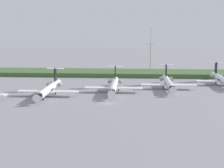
{
  "coord_description": "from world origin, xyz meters",
  "views": [
    {
      "loc": [
        7.92,
        -102.03,
        25.65
      ],
      "look_at": [
        0.0,
        20.15,
        3.0
      ],
      "focal_mm": 49.9,
      "sensor_mm": 36.0,
      "label": 1
    }
  ],
  "objects_px": {
    "regional_jet_third": "(114,85)",
    "regional_jet_second": "(49,89)",
    "regional_jet_fourth": "(168,83)",
    "antenna_mast": "(151,55)",
    "regional_jet_fifth": "(222,79)"
  },
  "relations": [
    {
      "from": "regional_jet_third",
      "to": "regional_jet_fifth",
      "type": "height_order",
      "value": "same"
    },
    {
      "from": "regional_jet_fifth",
      "to": "antenna_mast",
      "type": "height_order",
      "value": "antenna_mast"
    },
    {
      "from": "regional_jet_fourth",
      "to": "antenna_mast",
      "type": "xyz_separation_m",
      "value": [
        -5.26,
        41.47,
        7.73
      ]
    },
    {
      "from": "regional_jet_third",
      "to": "regional_jet_second",
      "type": "bearing_deg",
      "value": -160.94
    },
    {
      "from": "regional_jet_second",
      "to": "regional_jet_fourth",
      "type": "bearing_deg",
      "value": 19.2
    },
    {
      "from": "regional_jet_second",
      "to": "regional_jet_fifth",
      "type": "distance_m",
      "value": 76.0
    },
    {
      "from": "regional_jet_fourth",
      "to": "regional_jet_fifth",
      "type": "relative_size",
      "value": 1.0
    },
    {
      "from": "regional_jet_third",
      "to": "antenna_mast",
      "type": "xyz_separation_m",
      "value": [
        17.2,
        49.36,
        7.73
      ]
    },
    {
      "from": "regional_jet_fifth",
      "to": "antenna_mast",
      "type": "distance_m",
      "value": 44.04
    },
    {
      "from": "regional_jet_second",
      "to": "antenna_mast",
      "type": "relative_size",
      "value": 1.25
    },
    {
      "from": "regional_jet_third",
      "to": "regional_jet_fifth",
      "type": "distance_m",
      "value": 50.5
    },
    {
      "from": "regional_jet_second",
      "to": "antenna_mast",
      "type": "distance_m",
      "value": 71.38
    },
    {
      "from": "regional_jet_second",
      "to": "antenna_mast",
      "type": "xyz_separation_m",
      "value": [
        41.31,
        57.69,
        7.73
      ]
    },
    {
      "from": "regional_jet_second",
      "to": "regional_jet_fourth",
      "type": "relative_size",
      "value": 1.0
    },
    {
      "from": "antenna_mast",
      "to": "regional_jet_third",
      "type": "bearing_deg",
      "value": -109.21
    }
  ]
}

